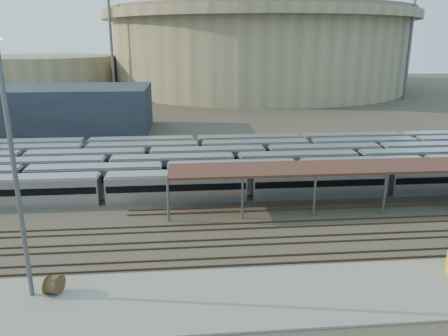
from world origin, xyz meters
TOP-DOWN VIEW (x-y plane):
  - ground at (0.00, 0.00)m, footprint 420.00×420.00m
  - apron at (-5.00, -15.00)m, footprint 50.00×9.00m
  - subway_trains at (2.22, 18.50)m, footprint 126.10×23.90m
  - inspection_shed at (22.00, 4.00)m, footprint 60.30×6.00m
  - empty_tracks at (0.00, -5.00)m, footprint 170.00×9.62m
  - stadium at (25.00, 140.00)m, footprint 124.00×124.00m
  - secondary_arena at (-60.00, 130.00)m, footprint 56.00×56.00m
  - service_building at (-35.00, 55.00)m, footprint 42.00×20.00m
  - floodlight_0 at (-30.00, 110.00)m, footprint 4.00×1.00m
  - floodlight_2 at (70.00, 100.00)m, footprint 4.00×1.00m
  - floodlight_3 at (-10.00, 160.00)m, footprint 4.00×1.00m
  - cable_reel_west at (-16.86, -13.27)m, footprint 1.39×1.84m
  - yard_light_pole at (-18.65, -13.32)m, footprint 0.81×0.36m

SIDE VIEW (x-z plane):
  - ground at x=0.00m, z-range 0.00..0.00m
  - empty_tracks at x=0.00m, z-range 0.00..0.18m
  - apron at x=-5.00m, z-range 0.00..0.20m
  - cable_reel_west at x=-16.86m, z-range 0.20..1.84m
  - subway_trains at x=2.22m, z-range 0.00..3.60m
  - inspection_shed at x=22.00m, z-range 2.33..7.63m
  - service_building at x=-35.00m, z-range 0.00..10.00m
  - secondary_arena at x=-60.00m, z-range 0.00..14.00m
  - yard_light_pole at x=-18.65m, z-range 0.28..20.50m
  - stadium at x=25.00m, z-range 0.22..32.72m
  - floodlight_0 at x=-30.00m, z-range 1.45..39.85m
  - floodlight_2 at x=70.00m, z-range 1.45..39.85m
  - floodlight_3 at x=-10.00m, z-range 1.45..39.85m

